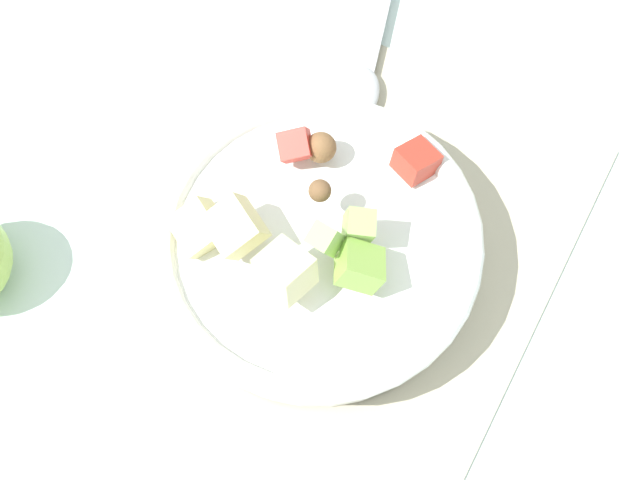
# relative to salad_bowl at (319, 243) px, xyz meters

# --- Properties ---
(ground_plane) EXTENTS (2.40, 2.40, 0.00)m
(ground_plane) POSITION_rel_salad_bowl_xyz_m (0.00, 0.01, -0.04)
(ground_plane) COLOR silver
(placemat) EXTENTS (0.43, 0.33, 0.01)m
(placemat) POSITION_rel_salad_bowl_xyz_m (0.00, 0.01, -0.04)
(placemat) COLOR #BCB299
(placemat) RESTS_ON ground_plane
(salad_bowl) EXTENTS (0.26, 0.26, 0.10)m
(salad_bowl) POSITION_rel_salad_bowl_xyz_m (0.00, 0.00, 0.00)
(salad_bowl) COLOR white
(salad_bowl) RESTS_ON placemat
(serving_spoon) EXTENTS (0.23, 0.09, 0.01)m
(serving_spoon) POSITION_rel_salad_bowl_xyz_m (-0.20, -0.06, -0.03)
(serving_spoon) COLOR #B7B7BC
(serving_spoon) RESTS_ON placemat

